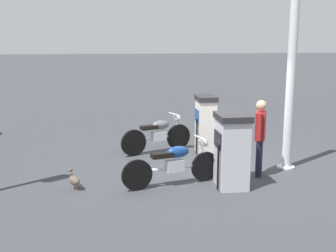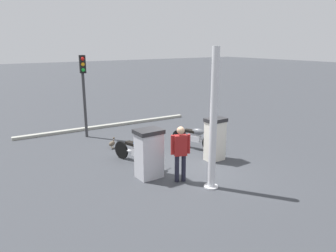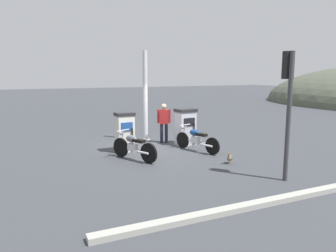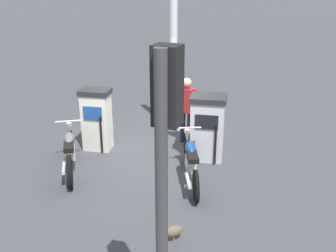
# 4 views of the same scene
# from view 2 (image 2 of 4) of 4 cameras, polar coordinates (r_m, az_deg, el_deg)

# --- Properties ---
(ground_plane) EXTENTS (120.00, 120.00, 0.00)m
(ground_plane) POSITION_cam_2_polar(r_m,az_deg,el_deg) (10.43, 2.88, -7.48)
(ground_plane) COLOR #383A3F
(fuel_pump_near) EXTENTS (0.54, 0.70, 1.48)m
(fuel_pump_near) POSITION_cam_2_polar(r_m,az_deg,el_deg) (10.97, 8.43, -2.32)
(fuel_pump_near) COLOR silver
(fuel_pump_near) RESTS_ON ground
(fuel_pump_far) EXTENTS (0.66, 0.80, 1.49)m
(fuel_pump_far) POSITION_cam_2_polar(r_m,az_deg,el_deg) (9.48, -3.45, -4.90)
(fuel_pump_far) COLOR silver
(fuel_pump_far) RESTS_ON ground
(motorcycle_near_pump) EXTENTS (1.86, 0.91, 0.97)m
(motorcycle_near_pump) POSITION_cam_2_polar(r_m,az_deg,el_deg) (12.04, 4.98, -2.11)
(motorcycle_near_pump) COLOR black
(motorcycle_near_pump) RESTS_ON ground
(motorcycle_far_pump) EXTENTS (2.06, 0.76, 0.95)m
(motorcycle_far_pump) POSITION_cam_2_polar(r_m,az_deg,el_deg) (10.61, -5.59, -4.43)
(motorcycle_far_pump) COLOR black
(motorcycle_far_pump) RESTS_ON ground
(attendant_person) EXTENTS (0.32, 0.56, 1.66)m
(attendant_person) POSITION_cam_2_polar(r_m,az_deg,el_deg) (9.12, 2.25, -4.41)
(attendant_person) COLOR #1E1E2D
(attendant_person) RESTS_ON ground
(wandering_duck) EXTENTS (0.32, 0.38, 0.41)m
(wandering_duck) POSITION_cam_2_polar(r_m,az_deg,el_deg) (12.39, -10.01, -3.07)
(wandering_duck) COLOR brown
(wandering_duck) RESTS_ON ground
(roadside_traffic_light) EXTENTS (0.39, 0.27, 3.46)m
(roadside_traffic_light) POSITION_cam_2_polar(r_m,az_deg,el_deg) (13.63, -14.95, 7.67)
(roadside_traffic_light) COLOR #38383A
(roadside_traffic_light) RESTS_ON ground
(canopy_support_pole) EXTENTS (0.40, 0.40, 3.87)m
(canopy_support_pole) POSITION_cam_2_polar(r_m,az_deg,el_deg) (8.55, 8.15, 0.48)
(canopy_support_pole) COLOR silver
(canopy_support_pole) RESTS_ON ground
(road_edge_kerb) EXTENTS (0.66, 8.40, 0.12)m
(road_edge_kerb) POSITION_cam_2_polar(r_m,az_deg,el_deg) (15.57, -10.82, 0.05)
(road_edge_kerb) COLOR #9E9E93
(road_edge_kerb) RESTS_ON ground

